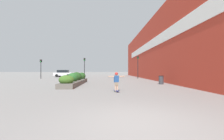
% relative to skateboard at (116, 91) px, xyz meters
% --- Properties ---
extents(ground_plane, '(300.00, 300.00, 0.00)m').
position_rel_skateboard_xyz_m(ground_plane, '(0.20, -5.60, -0.07)').
color(ground_plane, gray).
extents(building_wall_right, '(0.67, 48.06, 9.02)m').
position_rel_skateboard_xyz_m(building_wall_right, '(6.15, 11.73, 4.45)').
color(building_wall_right, '#B23323').
rests_on(building_wall_right, ground_plane).
extents(planter_box, '(1.28, 8.02, 1.20)m').
position_rel_skateboard_xyz_m(planter_box, '(-3.72, 5.37, 0.37)').
color(planter_box, '#605B54').
rests_on(planter_box, ground_plane).
extents(skateboard, '(0.37, 0.73, 0.09)m').
position_rel_skateboard_xyz_m(skateboard, '(0.00, 0.00, 0.00)').
color(skateboard, navy).
rests_on(skateboard, ground_plane).
extents(skateboarder, '(1.07, 0.31, 1.16)m').
position_rel_skateboard_xyz_m(skateboarder, '(-0.00, 0.00, 0.73)').
color(skateboarder, tan).
rests_on(skateboarder, skateboard).
extents(trash_bin, '(0.48, 0.48, 0.85)m').
position_rel_skateboard_xyz_m(trash_bin, '(4.80, 5.19, 0.36)').
color(trash_bin, '#38383D').
rests_on(trash_bin, ground_plane).
extents(car_leftmost, '(3.82, 2.05, 1.49)m').
position_rel_skateboard_xyz_m(car_leftmost, '(-9.94, 22.98, 0.71)').
color(car_leftmost, silver).
rests_on(car_leftmost, ground_plane).
extents(car_center_left, '(4.04, 1.89, 1.49)m').
position_rel_skateboard_xyz_m(car_center_left, '(12.30, 18.92, 0.72)').
color(car_center_left, maroon).
rests_on(car_center_left, ground_plane).
extents(traffic_light_left, '(0.28, 0.30, 3.50)m').
position_rel_skateboard_xyz_m(traffic_light_left, '(-4.40, 15.95, 2.31)').
color(traffic_light_left, black).
rests_on(traffic_light_left, ground_plane).
extents(traffic_light_right, '(0.28, 0.30, 3.85)m').
position_rel_skateboard_xyz_m(traffic_light_right, '(4.71, 15.93, 2.52)').
color(traffic_light_right, black).
rests_on(traffic_light_right, ground_plane).
extents(traffic_light_far_left, '(0.28, 0.30, 3.23)m').
position_rel_skateboard_xyz_m(traffic_light_far_left, '(-11.69, 15.97, 2.15)').
color(traffic_light_far_left, black).
rests_on(traffic_light_far_left, ground_plane).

